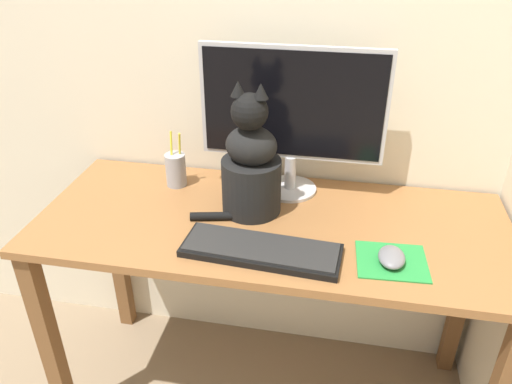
{
  "coord_description": "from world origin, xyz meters",
  "views": [
    {
      "loc": [
        0.18,
        -1.2,
        1.52
      ],
      "look_at": [
        -0.03,
        -0.06,
        0.86
      ],
      "focal_mm": 35.0,
      "sensor_mm": 36.0,
      "label": 1
    }
  ],
  "objects_px": {
    "monitor": "(292,112)",
    "pen_cup": "(176,169)",
    "keyboard": "(261,250)",
    "cat": "(251,166)",
    "computer_mouse_right": "(392,257)"
  },
  "relations": [
    {
      "from": "computer_mouse_right",
      "to": "monitor",
      "type": "bearing_deg",
      "value": 132.66
    },
    {
      "from": "computer_mouse_right",
      "to": "cat",
      "type": "bearing_deg",
      "value": 154.96
    },
    {
      "from": "pen_cup",
      "to": "cat",
      "type": "bearing_deg",
      "value": -22.24
    },
    {
      "from": "keyboard",
      "to": "computer_mouse_right",
      "type": "height_order",
      "value": "computer_mouse_right"
    },
    {
      "from": "monitor",
      "to": "computer_mouse_right",
      "type": "distance_m",
      "value": 0.51
    },
    {
      "from": "monitor",
      "to": "pen_cup",
      "type": "height_order",
      "value": "monitor"
    },
    {
      "from": "keyboard",
      "to": "pen_cup",
      "type": "xyz_separation_m",
      "value": [
        -0.34,
        0.32,
        0.04
      ]
    },
    {
      "from": "keyboard",
      "to": "pen_cup",
      "type": "relative_size",
      "value": 2.32
    },
    {
      "from": "monitor",
      "to": "pen_cup",
      "type": "distance_m",
      "value": 0.42
    },
    {
      "from": "keyboard",
      "to": "cat",
      "type": "xyz_separation_m",
      "value": [
        -0.07,
        0.21,
        0.14
      ]
    },
    {
      "from": "monitor",
      "to": "cat",
      "type": "bearing_deg",
      "value": -124.69
    },
    {
      "from": "computer_mouse_right",
      "to": "keyboard",
      "type": "bearing_deg",
      "value": -176.53
    },
    {
      "from": "computer_mouse_right",
      "to": "cat",
      "type": "distance_m",
      "value": 0.46
    },
    {
      "from": "cat",
      "to": "pen_cup",
      "type": "height_order",
      "value": "cat"
    },
    {
      "from": "computer_mouse_right",
      "to": "pen_cup",
      "type": "relative_size",
      "value": 0.53
    }
  ]
}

